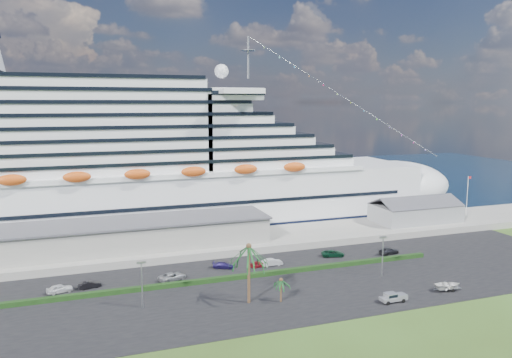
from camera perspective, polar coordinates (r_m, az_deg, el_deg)
name	(u,v)px	position (r m, az deg, el deg)	size (l,w,h in m)	color
ground	(310,304)	(91.07, 6.17, -14.04)	(420.00, 420.00, 0.00)	#344818
asphalt_lot	(286,283)	(100.37, 3.42, -11.76)	(140.00, 38.00, 0.12)	black
wharf	(241,241)	(126.01, -1.72, -7.06)	(240.00, 20.00, 1.80)	gray
water	(176,187)	(211.77, -9.12, -0.94)	(420.00, 160.00, 0.02)	black
cruise_ship	(140,170)	(141.62, -13.07, 1.01)	(191.00, 38.00, 54.00)	silver
terminal_building	(139,233)	(120.04, -13.24, -6.06)	(61.00, 15.00, 6.30)	gray
port_shed	(415,212)	(148.87, 17.76, -3.62)	(24.00, 12.31, 7.37)	gray
flagpole	(467,195)	(159.57, 23.01, -1.68)	(1.08, 0.16, 12.00)	silver
hedge	(239,277)	(102.02, -1.92, -11.10)	(88.00, 1.10, 0.90)	black
lamp_post_left	(142,279)	(89.18, -12.92, -11.04)	(1.60, 0.35, 8.27)	gray
lamp_post_right	(383,251)	(105.28, 14.28, -8.01)	(1.60, 0.35, 8.27)	gray
palm_tall	(249,253)	(87.86, -0.83, -8.47)	(8.82, 8.82, 11.13)	#47301E
palm_short	(281,283)	(90.13, 2.88, -11.74)	(3.53, 3.53, 4.56)	#47301E
parked_car_0	(60,289)	(101.79, -21.53, -11.57)	(1.87, 4.64, 1.58)	silver
parked_car_1	(90,285)	(102.23, -18.49, -11.39)	(1.44, 4.13, 1.36)	black
parked_car_2	(172,277)	(102.47, -9.53, -10.94)	(2.59, 5.63, 1.56)	gray
parked_car_3	(223,265)	(108.30, -3.74, -9.80)	(1.86, 4.57, 1.33)	#1F1752
parked_car_4	(259,264)	(108.82, 0.36, -9.69)	(1.59, 3.95, 1.35)	maroon
parked_car_5	(272,262)	(109.75, 1.85, -9.48)	(1.61, 4.62, 1.52)	silver
parked_car_6	(333,253)	(117.21, 8.78, -8.41)	(2.41, 5.22, 1.45)	#0D3622
parked_car_7	(389,251)	(121.57, 14.94, -7.96)	(2.11, 5.18, 1.50)	black
pickup_truck	(393,297)	(94.02, 15.40, -12.86)	(4.97, 1.99, 1.75)	black
boat_trailer	(448,285)	(102.35, 21.11, -11.25)	(5.92, 4.08, 1.67)	gray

